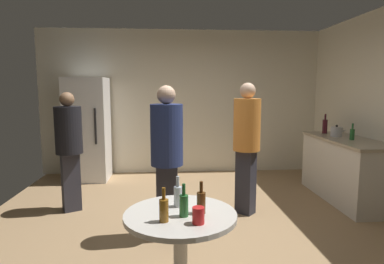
% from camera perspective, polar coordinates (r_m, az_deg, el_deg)
% --- Properties ---
extents(ground_plane, '(5.20, 5.20, 0.10)m').
position_cam_1_polar(ground_plane, '(3.97, 0.17, -17.04)').
color(ground_plane, '#9E7C56').
extents(wall_back, '(5.32, 0.06, 2.70)m').
position_cam_1_polar(wall_back, '(6.25, -1.65, 5.21)').
color(wall_back, silver).
rests_on(wall_back, ground_plane).
extents(refrigerator, '(0.70, 0.68, 1.80)m').
position_cam_1_polar(refrigerator, '(6.02, -17.79, 0.46)').
color(refrigerator, white).
rests_on(refrigerator, ground_plane).
extents(kitchen_counter, '(0.64, 1.67, 0.90)m').
position_cam_1_polar(kitchen_counter, '(5.23, 25.34, -5.92)').
color(kitchen_counter, beige).
rests_on(kitchen_counter, ground_plane).
extents(kettle, '(0.24, 0.17, 0.18)m').
position_cam_1_polar(kettle, '(5.32, 24.00, 0.06)').
color(kettle, '#B2B2B7').
rests_on(kettle, kitchen_counter).
extents(wine_bottle_on_counter, '(0.08, 0.08, 0.31)m').
position_cam_1_polar(wine_bottle_on_counter, '(5.59, 22.25, 0.97)').
color(wine_bottle_on_counter, '#3F141E').
rests_on(wine_bottle_on_counter, kitchen_counter).
extents(beer_bottle_on_counter, '(0.06, 0.06, 0.23)m').
position_cam_1_polar(beer_bottle_on_counter, '(5.05, 26.24, -0.29)').
color(beer_bottle_on_counter, '#26662D').
rests_on(beer_bottle_on_counter, kitchen_counter).
extents(foreground_table, '(0.80, 0.80, 0.73)m').
position_cam_1_polar(foreground_table, '(2.41, -2.05, -16.32)').
color(foreground_table, beige).
rests_on(foreground_table, ground_plane).
extents(beer_bottle_amber, '(0.06, 0.06, 0.23)m').
position_cam_1_polar(beer_bottle_amber, '(2.20, -4.95, -13.35)').
color(beer_bottle_amber, '#8C5919').
rests_on(beer_bottle_amber, foreground_table).
extents(beer_bottle_brown, '(0.06, 0.06, 0.23)m').
position_cam_1_polar(beer_bottle_brown, '(2.33, 1.62, -12.11)').
color(beer_bottle_brown, '#593314').
rests_on(beer_bottle_brown, foreground_table).
extents(beer_bottle_green, '(0.06, 0.06, 0.23)m').
position_cam_1_polar(beer_bottle_green, '(2.28, -1.45, -12.59)').
color(beer_bottle_green, '#26662D').
rests_on(beer_bottle_green, foreground_table).
extents(beer_bottle_clear, '(0.06, 0.06, 0.23)m').
position_cam_1_polar(beer_bottle_clear, '(2.46, -2.49, -11.06)').
color(beer_bottle_clear, silver).
rests_on(beer_bottle_clear, foreground_table).
extents(plastic_cup_red, '(0.08, 0.08, 0.11)m').
position_cam_1_polar(plastic_cup_red, '(2.18, 1.12, -14.40)').
color(plastic_cup_red, red).
rests_on(plastic_cup_red, foreground_table).
extents(person_in_orange_shirt, '(0.48, 0.48, 1.68)m').
position_cam_1_polar(person_in_orange_shirt, '(4.18, 9.55, -1.09)').
color(person_in_orange_shirt, '#2D2D38').
rests_on(person_in_orange_shirt, ground_plane).
extents(person_in_navy_shirt, '(0.36, 0.36, 1.64)m').
position_cam_1_polar(person_in_navy_shirt, '(3.43, -4.43, -3.32)').
color(person_in_navy_shirt, '#2D2D38').
rests_on(person_in_navy_shirt, ground_plane).
extents(person_in_black_shirt, '(0.46, 0.46, 1.56)m').
position_cam_1_polar(person_in_black_shirt, '(4.52, -20.73, -1.77)').
color(person_in_black_shirt, '#2D2D38').
rests_on(person_in_black_shirt, ground_plane).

